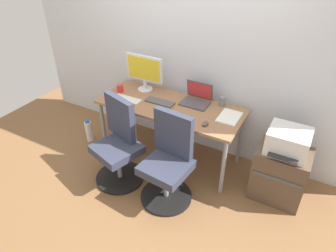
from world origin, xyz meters
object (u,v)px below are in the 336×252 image
object	(u,v)px
printer	(288,141)
desktop_monitor	(144,70)
office_chair_right	(169,163)
side_cabinet	(279,174)
coffee_mug	(120,88)
water_bottle_on_floor	(89,131)
office_chair_left	(119,145)
open_laptop	(197,98)

from	to	relation	value
printer	desktop_monitor	size ratio (longest dim) A/B	0.83
office_chair_right	side_cabinet	xyz separation A→B (m)	(1.00, 0.54, -0.13)
coffee_mug	water_bottle_on_floor	bearing A→B (deg)	-150.31
office_chair_left	open_laptop	bearing A→B (deg)	54.77
side_cabinet	printer	distance (m)	0.41
office_chair_right	printer	distance (m)	1.16
printer	water_bottle_on_floor	xyz separation A→B (m)	(-2.38, -0.19, -0.55)
office_chair_right	desktop_monitor	xyz separation A→B (m)	(-0.75, 0.77, 0.55)
printer	office_chair_left	bearing A→B (deg)	-161.53
printer	water_bottle_on_floor	distance (m)	2.45
office_chair_left	water_bottle_on_floor	world-z (taller)	office_chair_left
office_chair_left	open_laptop	world-z (taller)	open_laptop
printer	coffee_mug	bearing A→B (deg)	178.89
desktop_monitor	printer	bearing A→B (deg)	-7.57
side_cabinet	water_bottle_on_floor	world-z (taller)	side_cabinet
office_chair_right	open_laptop	distance (m)	0.85
coffee_mug	printer	bearing A→B (deg)	-1.11
office_chair_left	office_chair_right	xyz separation A→B (m)	(0.61, 0.00, 0.00)
printer	open_laptop	bearing A→B (deg)	167.20
office_chair_right	open_laptop	size ratio (longest dim) A/B	3.03
side_cabinet	printer	xyz separation A→B (m)	(0.00, -0.00, 0.41)
water_bottle_on_floor	open_laptop	distance (m)	1.52
office_chair_right	open_laptop	world-z (taller)	open_laptop
water_bottle_on_floor	office_chair_left	bearing A→B (deg)	-24.12
office_chair_left	water_bottle_on_floor	bearing A→B (deg)	155.88
water_bottle_on_floor	coffee_mug	bearing A→B (deg)	29.69
water_bottle_on_floor	coffee_mug	xyz separation A→B (m)	(0.40, 0.23, 0.62)
water_bottle_on_floor	open_laptop	world-z (taller)	open_laptop
printer	open_laptop	size ratio (longest dim) A/B	1.29
office_chair_left	desktop_monitor	size ratio (longest dim) A/B	1.96
desktop_monitor	water_bottle_on_floor	bearing A→B (deg)	-146.34
side_cabinet	water_bottle_on_floor	size ratio (longest dim) A/B	1.87
office_chair_left	desktop_monitor	xyz separation A→B (m)	(-0.14, 0.77, 0.55)
office_chair_right	coffee_mug	size ratio (longest dim) A/B	10.22
office_chair_right	desktop_monitor	world-z (taller)	desktop_monitor
side_cabinet	water_bottle_on_floor	bearing A→B (deg)	-175.37
side_cabinet	desktop_monitor	size ratio (longest dim) A/B	1.20
printer	desktop_monitor	bearing A→B (deg)	172.43
office_chair_right	desktop_monitor	bearing A→B (deg)	134.24
office_chair_left	desktop_monitor	bearing A→B (deg)	99.99
office_chair_right	water_bottle_on_floor	xyz separation A→B (m)	(-1.38, 0.34, -0.28)
printer	side_cabinet	bearing A→B (deg)	90.00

